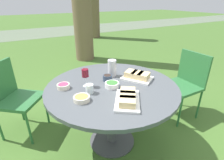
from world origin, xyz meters
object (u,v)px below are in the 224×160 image
(chair_far_back, at_px, (186,80))
(water_pitcher, at_px, (112,68))
(dining_table, at_px, (112,94))
(wine_glass, at_px, (85,74))
(chair_near_left, at_px, (12,94))

(chair_far_back, distance_m, water_pitcher, 1.08)
(water_pitcher, bearing_deg, dining_table, -119.60)
(dining_table, distance_m, wine_glass, 0.35)
(dining_table, xyz_separation_m, chair_near_left, (-0.90, 0.73, -0.10))
(dining_table, distance_m, chair_far_back, 1.14)
(water_pitcher, distance_m, wine_glass, 0.37)
(chair_near_left, height_order, chair_far_back, same)
(chair_far_back, height_order, wine_glass, wine_glass)
(water_pitcher, relative_size, wine_glass, 1.03)
(chair_near_left, relative_size, water_pitcher, 4.80)
(chair_near_left, bearing_deg, wine_glass, -42.32)
(dining_table, distance_m, chair_near_left, 1.16)
(chair_far_back, height_order, water_pitcher, water_pitcher)
(water_pitcher, height_order, wine_glass, water_pitcher)
(chair_far_back, bearing_deg, water_pitcher, 168.12)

